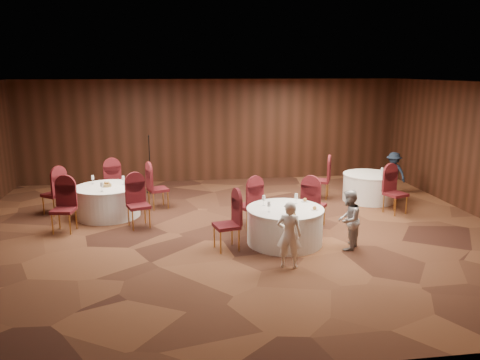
{
  "coord_description": "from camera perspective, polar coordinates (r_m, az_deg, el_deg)",
  "views": [
    {
      "loc": [
        -1.22,
        -9.73,
        3.46
      ],
      "look_at": [
        0.2,
        0.2,
        1.1
      ],
      "focal_mm": 35.0,
      "sensor_mm": 36.0,
      "label": 1
    }
  ],
  "objects": [
    {
      "name": "ground",
      "position": [
        10.4,
        -0.94,
        -6.2
      ],
      "size": [
        12.0,
        12.0,
        0.0
      ],
      "primitive_type": "plane",
      "color": "black",
      "rests_on": "ground"
    },
    {
      "name": "room_shell",
      "position": [
        9.92,
        -0.98,
        4.57
      ],
      "size": [
        12.0,
        12.0,
        12.0
      ],
      "color": "silver",
      "rests_on": "ground"
    },
    {
      "name": "table_main",
      "position": [
        9.62,
        5.49,
        -5.52
      ],
      "size": [
        1.57,
        1.57,
        0.74
      ],
      "color": "white",
      "rests_on": "ground"
    },
    {
      "name": "table_left",
      "position": [
        11.75,
        -15.81,
        -2.49
      ],
      "size": [
        1.54,
        1.54,
        0.74
      ],
      "color": "white",
      "rests_on": "ground"
    },
    {
      "name": "table_right",
      "position": [
        13.13,
        15.47,
        -0.84
      ],
      "size": [
        1.42,
        1.42,
        0.74
      ],
      "color": "white",
      "rests_on": "ground"
    },
    {
      "name": "chairs_main",
      "position": [
        10.09,
        3.02,
        -3.84
      ],
      "size": [
        2.79,
        1.95,
        1.0
      ],
      "color": "#3C0C19",
      "rests_on": "ground"
    },
    {
      "name": "chairs_left",
      "position": [
        11.79,
        -16.01,
        -1.83
      ],
      "size": [
        3.21,
        3.03,
        1.0
      ],
      "color": "#3C0C19",
      "rests_on": "ground"
    },
    {
      "name": "chairs_right",
      "position": [
        12.56,
        13.95,
        -0.8
      ],
      "size": [
        2.07,
        2.32,
        1.0
      ],
      "color": "#3C0C19",
      "rests_on": "ground"
    },
    {
      "name": "tabletop_main",
      "position": [
        9.44,
        6.33,
        -2.97
      ],
      "size": [
        1.06,
        1.14,
        0.22
      ],
      "color": "silver",
      "rests_on": "table_main"
    },
    {
      "name": "tabletop_left",
      "position": [
        11.65,
        -15.97,
        -0.38
      ],
      "size": [
        0.83,
        0.86,
        0.22
      ],
      "color": "silver",
      "rests_on": "table_left"
    },
    {
      "name": "tabletop_right",
      "position": [
        12.9,
        16.95,
        1.2
      ],
      "size": [
        0.08,
        0.08,
        0.22
      ],
      "color": "silver",
      "rests_on": "table_right"
    },
    {
      "name": "mic_stand",
      "position": [
        13.7,
        -10.88,
        0.49
      ],
      "size": [
        0.24,
        0.24,
        1.67
      ],
      "color": "black",
      "rests_on": "ground"
    },
    {
      "name": "woman_a",
      "position": [
        8.39,
        6.02,
        -6.65
      ],
      "size": [
        0.52,
        0.43,
        1.23
      ],
      "primitive_type": "imported",
      "rotation": [
        0.0,
        0.0,
        2.8
      ],
      "color": "white",
      "rests_on": "ground"
    },
    {
      "name": "woman_b",
      "position": [
        9.44,
        13.08,
        -4.76
      ],
      "size": [
        0.71,
        0.74,
        1.2
      ],
      "primitive_type": "imported",
      "rotation": [
        0.0,
        0.0,
        4.06
      ],
      "color": "#A8A7AC",
      "rests_on": "ground"
    },
    {
      "name": "man_c",
      "position": [
        14.11,
        18.18,
        0.85
      ],
      "size": [
        0.79,
        0.88,
        1.19
      ],
      "primitive_type": "imported",
      "rotation": [
        0.0,
        0.0,
        5.29
      ],
      "color": "#162032",
      "rests_on": "ground"
    }
  ]
}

